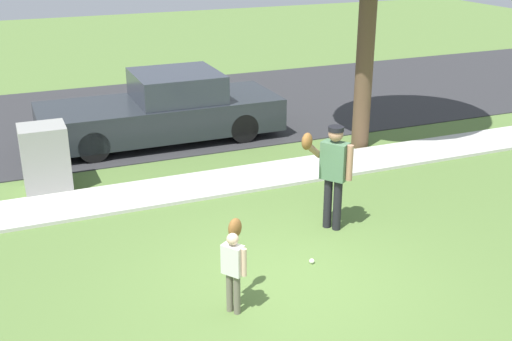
# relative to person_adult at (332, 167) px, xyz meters

# --- Properties ---
(ground_plane) EXTENTS (48.00, 48.00, 0.00)m
(ground_plane) POSITION_rel_person_adult_xyz_m (-1.27, 2.30, -1.05)
(ground_plane) COLOR #567538
(sidewalk_strip) EXTENTS (36.00, 1.20, 0.06)m
(sidewalk_strip) POSITION_rel_person_adult_xyz_m (-1.27, 2.40, -1.02)
(sidewalk_strip) COLOR beige
(sidewalk_strip) RESTS_ON ground
(road_surface) EXTENTS (36.00, 6.80, 0.02)m
(road_surface) POSITION_rel_person_adult_xyz_m (-1.27, 7.40, -1.04)
(road_surface) COLOR #2D2D30
(road_surface) RESTS_ON ground
(person_adult) EXTENTS (0.85, 0.50, 1.68)m
(person_adult) POSITION_rel_person_adult_xyz_m (0.00, 0.00, 0.00)
(person_adult) COLOR black
(person_adult) RESTS_ON ground
(person_child) EXTENTS (0.41, 0.58, 1.12)m
(person_child) POSITION_rel_person_adult_xyz_m (-2.18, -1.51, -0.33)
(person_child) COLOR #6B6656
(person_child) RESTS_ON ground
(baseball) EXTENTS (0.07, 0.07, 0.07)m
(baseball) POSITION_rel_person_adult_xyz_m (-0.76, -0.88, -1.01)
(baseball) COLOR white
(baseball) RESTS_ON ground
(utility_cabinet) EXTENTS (0.80, 0.71, 1.21)m
(utility_cabinet) POSITION_rel_person_adult_xyz_m (-3.94, 3.34, -0.45)
(utility_cabinet) COLOR gray
(utility_cabinet) RESTS_ON ground
(parked_pickup_dark) EXTENTS (5.20, 1.95, 1.48)m
(parked_pickup_dark) POSITION_rel_person_adult_xyz_m (-1.24, 5.31, -0.38)
(parked_pickup_dark) COLOR #23282D
(parked_pickup_dark) RESTS_ON road_surface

